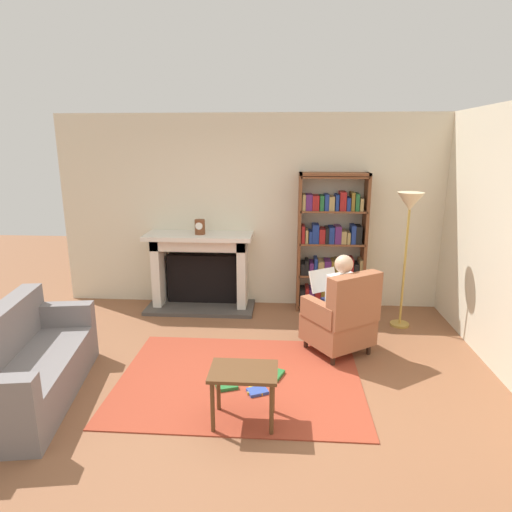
{
  "coord_description": "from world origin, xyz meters",
  "views": [
    {
      "loc": [
        0.43,
        -3.6,
        2.29
      ],
      "look_at": [
        0.1,
        1.2,
        1.05
      ],
      "focal_mm": 30.63,
      "sensor_mm": 36.0,
      "label": 1
    }
  ],
  "objects_px": {
    "fireplace": "(201,268)",
    "sofa_floral": "(26,367)",
    "bookshelf": "(331,246)",
    "seated_reader": "(336,298)",
    "armchair_reading": "(342,318)",
    "mantel_clock": "(200,227)",
    "floor_lamp": "(409,214)",
    "side_table": "(244,379)"
  },
  "relations": [
    {
      "from": "bookshelf",
      "to": "seated_reader",
      "type": "xyz_separation_m",
      "value": [
        -0.06,
        -1.29,
        -0.3
      ]
    },
    {
      "from": "fireplace",
      "to": "mantel_clock",
      "type": "height_order",
      "value": "mantel_clock"
    },
    {
      "from": "bookshelf",
      "to": "sofa_floral",
      "type": "bearing_deg",
      "value": -139.95
    },
    {
      "from": "mantel_clock",
      "to": "bookshelf",
      "type": "bearing_deg",
      "value": 4.28
    },
    {
      "from": "side_table",
      "to": "fireplace",
      "type": "bearing_deg",
      "value": 107.95
    },
    {
      "from": "seated_reader",
      "to": "sofa_floral",
      "type": "relative_size",
      "value": 0.64
    },
    {
      "from": "mantel_clock",
      "to": "bookshelf",
      "type": "distance_m",
      "value": 1.83
    },
    {
      "from": "side_table",
      "to": "floor_lamp",
      "type": "bearing_deg",
      "value": 49.98
    },
    {
      "from": "bookshelf",
      "to": "floor_lamp",
      "type": "height_order",
      "value": "bookshelf"
    },
    {
      "from": "bookshelf",
      "to": "seated_reader",
      "type": "relative_size",
      "value": 1.69
    },
    {
      "from": "side_table",
      "to": "floor_lamp",
      "type": "distance_m",
      "value": 3.03
    },
    {
      "from": "floor_lamp",
      "to": "armchair_reading",
      "type": "bearing_deg",
      "value": -135.4
    },
    {
      "from": "mantel_clock",
      "to": "side_table",
      "type": "height_order",
      "value": "mantel_clock"
    },
    {
      "from": "mantel_clock",
      "to": "seated_reader",
      "type": "relative_size",
      "value": 0.18
    },
    {
      "from": "mantel_clock",
      "to": "floor_lamp",
      "type": "relative_size",
      "value": 0.12
    },
    {
      "from": "armchair_reading",
      "to": "floor_lamp",
      "type": "relative_size",
      "value": 0.56
    },
    {
      "from": "bookshelf",
      "to": "side_table",
      "type": "relative_size",
      "value": 3.43
    },
    {
      "from": "fireplace",
      "to": "bookshelf",
      "type": "distance_m",
      "value": 1.86
    },
    {
      "from": "side_table",
      "to": "floor_lamp",
      "type": "height_order",
      "value": "floor_lamp"
    },
    {
      "from": "seated_reader",
      "to": "sofa_floral",
      "type": "height_order",
      "value": "seated_reader"
    },
    {
      "from": "sofa_floral",
      "to": "floor_lamp",
      "type": "distance_m",
      "value": 4.46
    },
    {
      "from": "mantel_clock",
      "to": "sofa_floral",
      "type": "bearing_deg",
      "value": -116.28
    },
    {
      "from": "side_table",
      "to": "seated_reader",
      "type": "bearing_deg",
      "value": 57.71
    },
    {
      "from": "fireplace",
      "to": "floor_lamp",
      "type": "distance_m",
      "value": 2.88
    },
    {
      "from": "fireplace",
      "to": "armchair_reading",
      "type": "xyz_separation_m",
      "value": [
        1.83,
        -1.36,
        -0.15
      ]
    },
    {
      "from": "fireplace",
      "to": "armchair_reading",
      "type": "distance_m",
      "value": 2.29
    },
    {
      "from": "bookshelf",
      "to": "side_table",
      "type": "height_order",
      "value": "bookshelf"
    },
    {
      "from": "fireplace",
      "to": "sofa_floral",
      "type": "bearing_deg",
      "value": -114.89
    },
    {
      "from": "sofa_floral",
      "to": "floor_lamp",
      "type": "relative_size",
      "value": 1.04
    },
    {
      "from": "armchair_reading",
      "to": "floor_lamp",
      "type": "height_order",
      "value": "floor_lamp"
    },
    {
      "from": "floor_lamp",
      "to": "mantel_clock",
      "type": "bearing_deg",
      "value": 171.31
    },
    {
      "from": "fireplace",
      "to": "bookshelf",
      "type": "bearing_deg",
      "value": 1.05
    },
    {
      "from": "fireplace",
      "to": "sofa_floral",
      "type": "xyz_separation_m",
      "value": [
        -1.14,
        -2.47,
        -0.26
      ]
    },
    {
      "from": "bookshelf",
      "to": "floor_lamp",
      "type": "bearing_deg",
      "value": -32.09
    },
    {
      "from": "mantel_clock",
      "to": "sofa_floral",
      "type": "xyz_separation_m",
      "value": [
        -1.17,
        -2.36,
        -0.87
      ]
    },
    {
      "from": "fireplace",
      "to": "sofa_floral",
      "type": "relative_size",
      "value": 0.84
    },
    {
      "from": "fireplace",
      "to": "floor_lamp",
      "type": "relative_size",
      "value": 0.88
    },
    {
      "from": "bookshelf",
      "to": "sofa_floral",
      "type": "distance_m",
      "value": 3.93
    },
    {
      "from": "armchair_reading",
      "to": "side_table",
      "type": "relative_size",
      "value": 1.73
    },
    {
      "from": "bookshelf",
      "to": "mantel_clock",
      "type": "bearing_deg",
      "value": -175.72
    },
    {
      "from": "bookshelf",
      "to": "armchair_reading",
      "type": "bearing_deg",
      "value": -89.74
    },
    {
      "from": "mantel_clock",
      "to": "bookshelf",
      "type": "relative_size",
      "value": 0.11
    }
  ]
}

